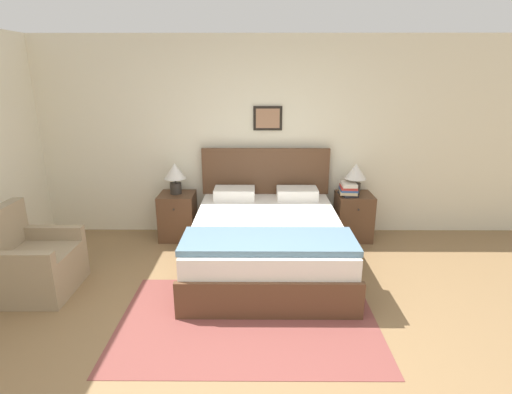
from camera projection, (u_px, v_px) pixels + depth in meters
The scene contains 14 objects.
ground_plane at pixel (242, 367), 3.00m from camera, with size 16.00×16.00×0.00m, color olive.
wall_back at pixel (249, 138), 5.30m from camera, with size 7.94×0.09×2.60m.
area_rug_main at pixel (248, 320), 3.57m from camera, with size 2.29×1.48×0.01m.
bed at pixel (267, 240), 4.52m from camera, with size 1.69×2.11×1.18m.
armchair at pixel (32, 264), 3.98m from camera, with size 0.72×0.76×0.88m.
nightstand_near_window at pixel (178, 216), 5.31m from camera, with size 0.46×0.47×0.61m.
nightstand_by_door at pixel (353, 216), 5.30m from camera, with size 0.46×0.47×0.61m.
table_lamp_near_window at pixel (175, 174), 5.16m from camera, with size 0.28×0.28×0.41m.
table_lamp_by_door at pixel (356, 174), 5.15m from camera, with size 0.28×0.28×0.41m.
book_thick_bottom at pixel (348, 194), 5.16m from camera, with size 0.23×0.29×0.03m.
book_hardcover_middle at pixel (348, 192), 5.15m from camera, with size 0.24×0.27×0.04m.
book_novel_upper at pixel (348, 189), 5.14m from camera, with size 0.22×0.26×0.03m.
book_slim_near_top at pixel (348, 187), 5.13m from camera, with size 0.22×0.27×0.03m.
book_paperback_top at pixel (349, 184), 5.12m from camera, with size 0.19×0.27×0.04m.
Camera 1 is at (0.12, -2.49, 2.11)m, focal length 28.00 mm.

